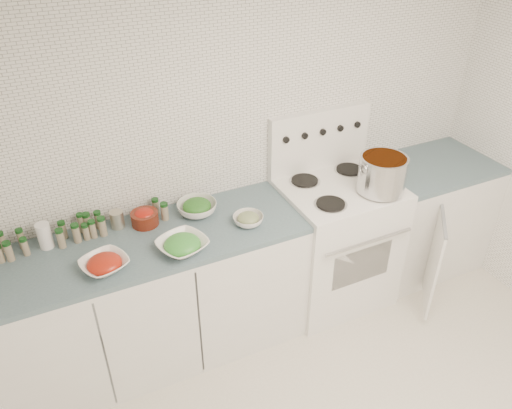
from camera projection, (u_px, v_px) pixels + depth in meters
The scene contains 13 objects.
room_walls at pixel (422, 216), 1.90m from camera, with size 3.54×3.04×2.52m.
counter_left at pixel (156, 298), 3.10m from camera, with size 1.85×0.62×0.90m.
stove at pixel (334, 238), 3.55m from camera, with size 0.76×0.70×1.36m.
counter_right at pixel (423, 216), 3.87m from camera, with size 0.89×0.93×0.90m.
stock_pot at pixel (382, 172), 3.17m from camera, with size 0.33×0.31×0.23m.
bowl_tomato at pixel (104, 264), 2.63m from camera, with size 0.30×0.30×0.08m.
bowl_snowpea at pixel (182, 245), 2.76m from camera, with size 0.34×0.34×0.09m.
bowl_broccoli at pixel (197, 207), 3.07m from camera, with size 0.29×0.29×0.10m.
bowl_zucchini at pixel (248, 219), 2.98m from camera, with size 0.19×0.19×0.07m.
bowl_pepper at pixel (145, 217), 2.97m from camera, with size 0.16×0.16×0.10m.
salt_canister at pixel (45, 236), 2.77m from camera, with size 0.08×0.08×0.15m, color white.
tin_can at pixel (117, 219), 2.94m from camera, with size 0.08×0.08×0.11m, color #A59E8C.
spice_cluster at pixel (68, 232), 2.83m from camera, with size 1.01×0.15×0.14m.
Camera 1 is at (-1.25, -1.14, 2.63)m, focal length 35.00 mm.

